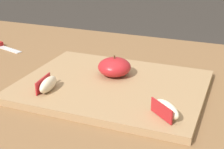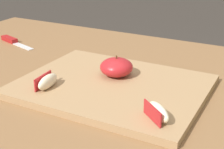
% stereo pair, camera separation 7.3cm
% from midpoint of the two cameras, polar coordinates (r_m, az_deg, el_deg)
% --- Properties ---
extents(dining_table, '(1.27, 0.78, 0.74)m').
position_cam_midpoint_polar(dining_table, '(0.85, -4.80, -7.60)').
color(dining_table, brown).
rests_on(dining_table, ground_plane).
extents(cutting_board, '(0.40, 0.31, 0.02)m').
position_cam_midpoint_polar(cutting_board, '(0.74, -2.82, -2.02)').
color(cutting_board, '#A37F56').
rests_on(cutting_board, dining_table).
extents(apple_half_skin_up, '(0.08, 0.08, 0.05)m').
position_cam_midpoint_polar(apple_half_skin_up, '(0.77, -2.31, 1.23)').
color(apple_half_skin_up, '#B21E23').
rests_on(apple_half_skin_up, cutting_board).
extents(apple_wedge_right, '(0.03, 0.07, 0.03)m').
position_cam_midpoint_polar(apple_wedge_right, '(0.72, -13.67, -1.68)').
color(apple_wedge_right, beige).
rests_on(apple_wedge_right, cutting_board).
extents(apple_wedge_back, '(0.06, 0.06, 0.03)m').
position_cam_midpoint_polar(apple_wedge_back, '(0.60, 5.71, -5.93)').
color(apple_wedge_back, beige).
rests_on(apple_wedge_back, cutting_board).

